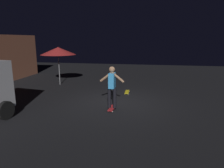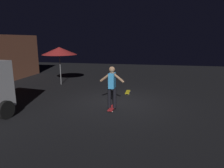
{
  "view_description": "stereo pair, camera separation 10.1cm",
  "coord_description": "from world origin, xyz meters",
  "px_view_note": "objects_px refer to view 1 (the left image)",
  "views": [
    {
      "loc": [
        -8.43,
        -1.33,
        2.79
      ],
      "look_at": [
        -0.82,
        0.03,
        1.05
      ],
      "focal_mm": 32.34,
      "sensor_mm": 36.0,
      "label": 1
    },
    {
      "loc": [
        -8.41,
        -1.43,
        2.79
      ],
      "look_at": [
        -0.82,
        0.03,
        1.05
      ],
      "focal_mm": 32.34,
      "sensor_mm": 36.0,
      "label": 2
    }
  ],
  "objects_px": {
    "patio_umbrella": "(58,51)",
    "skateboard_ridden": "(112,108)",
    "skateboard_spare": "(127,92)",
    "skater": "(112,84)"
  },
  "relations": [
    {
      "from": "patio_umbrella",
      "to": "skateboard_ridden",
      "type": "bearing_deg",
      "value": -134.3
    },
    {
      "from": "skateboard_spare",
      "to": "skateboard_ridden",
      "type": "bearing_deg",
      "value": 172.65
    },
    {
      "from": "skateboard_ridden",
      "to": "patio_umbrella",
      "type": "bearing_deg",
      "value": 45.7
    },
    {
      "from": "patio_umbrella",
      "to": "skater",
      "type": "distance_m",
      "value": 5.68
    },
    {
      "from": "skateboard_spare",
      "to": "skater",
      "type": "relative_size",
      "value": 0.47
    },
    {
      "from": "patio_umbrella",
      "to": "skateboard_spare",
      "type": "xyz_separation_m",
      "value": [
        -1.28,
        -4.33,
        -2.02
      ]
    },
    {
      "from": "patio_umbrella",
      "to": "skateboard_spare",
      "type": "relative_size",
      "value": 2.94
    },
    {
      "from": "patio_umbrella",
      "to": "skater",
      "type": "height_order",
      "value": "patio_umbrella"
    },
    {
      "from": "skater",
      "to": "patio_umbrella",
      "type": "bearing_deg",
      "value": 45.7
    },
    {
      "from": "patio_umbrella",
      "to": "skateboard_spare",
      "type": "distance_m",
      "value": 4.95
    }
  ]
}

